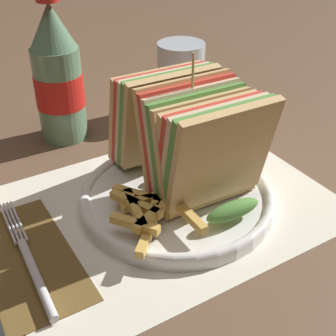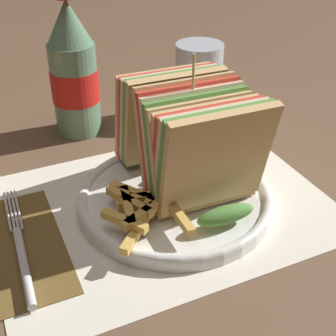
% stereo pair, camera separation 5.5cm
% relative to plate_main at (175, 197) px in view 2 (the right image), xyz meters
% --- Properties ---
extents(ground_plane, '(4.00, 4.00, 0.00)m').
position_rel_plate_main_xyz_m(ground_plane, '(-0.02, 0.02, -0.01)').
color(ground_plane, brown).
extents(placemat, '(0.39, 0.29, 0.00)m').
position_rel_plate_main_xyz_m(placemat, '(-0.02, 0.00, -0.01)').
color(placemat, silver).
rests_on(placemat, ground_plane).
extents(plate_main, '(0.23, 0.23, 0.02)m').
position_rel_plate_main_xyz_m(plate_main, '(0.00, 0.00, 0.00)').
color(plate_main, white).
rests_on(plate_main, ground_plane).
extents(club_sandwich, '(0.13, 0.20, 0.16)m').
position_rel_plate_main_xyz_m(club_sandwich, '(0.02, 0.01, 0.07)').
color(club_sandwich, tan).
rests_on(club_sandwich, plate_main).
extents(fries_pile, '(0.10, 0.12, 0.02)m').
position_rel_plate_main_xyz_m(fries_pile, '(-0.05, -0.03, 0.02)').
color(fries_pile, gold).
rests_on(fries_pile, plate_main).
extents(fork, '(0.02, 0.19, 0.01)m').
position_rel_plate_main_xyz_m(fork, '(-0.18, -0.02, -0.00)').
color(fork, silver).
rests_on(fork, napkin).
extents(coke_bottle_near, '(0.07, 0.07, 0.22)m').
position_rel_plate_main_xyz_m(coke_bottle_near, '(-0.05, 0.23, 0.08)').
color(coke_bottle_near, slate).
rests_on(coke_bottle_near, ground_plane).
extents(glass_near, '(0.08, 0.08, 0.11)m').
position_rel_plate_main_xyz_m(glass_near, '(0.14, 0.22, 0.04)').
color(glass_near, silver).
rests_on(glass_near, ground_plane).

